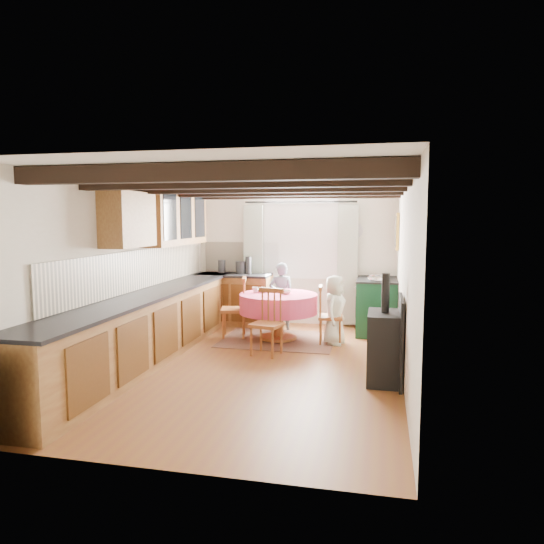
% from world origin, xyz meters
% --- Properties ---
extents(floor, '(3.60, 5.50, 0.00)m').
position_xyz_m(floor, '(0.00, 0.00, 0.00)').
color(floor, brown).
rests_on(floor, ground).
extents(ceiling, '(3.60, 5.50, 0.00)m').
position_xyz_m(ceiling, '(0.00, 0.00, 2.40)').
color(ceiling, white).
rests_on(ceiling, ground).
extents(wall_back, '(3.60, 0.00, 2.40)m').
position_xyz_m(wall_back, '(0.00, 2.75, 1.20)').
color(wall_back, silver).
rests_on(wall_back, ground).
extents(wall_front, '(3.60, 0.00, 2.40)m').
position_xyz_m(wall_front, '(0.00, -2.75, 1.20)').
color(wall_front, silver).
rests_on(wall_front, ground).
extents(wall_left, '(0.00, 5.50, 2.40)m').
position_xyz_m(wall_left, '(-1.80, 0.00, 1.20)').
color(wall_left, silver).
rests_on(wall_left, ground).
extents(wall_right, '(0.00, 5.50, 2.40)m').
position_xyz_m(wall_right, '(1.80, 0.00, 1.20)').
color(wall_right, silver).
rests_on(wall_right, ground).
extents(beam_a, '(3.60, 0.16, 0.16)m').
position_xyz_m(beam_a, '(0.00, -2.00, 2.31)').
color(beam_a, black).
rests_on(beam_a, ceiling).
extents(beam_b, '(3.60, 0.16, 0.16)m').
position_xyz_m(beam_b, '(0.00, -1.00, 2.31)').
color(beam_b, black).
rests_on(beam_b, ceiling).
extents(beam_c, '(3.60, 0.16, 0.16)m').
position_xyz_m(beam_c, '(0.00, 0.00, 2.31)').
color(beam_c, black).
rests_on(beam_c, ceiling).
extents(beam_d, '(3.60, 0.16, 0.16)m').
position_xyz_m(beam_d, '(0.00, 1.00, 2.31)').
color(beam_d, black).
rests_on(beam_d, ceiling).
extents(beam_e, '(3.60, 0.16, 0.16)m').
position_xyz_m(beam_e, '(0.00, 2.00, 2.31)').
color(beam_e, black).
rests_on(beam_e, ceiling).
extents(splash_left, '(0.02, 4.50, 0.55)m').
position_xyz_m(splash_left, '(-1.78, 0.30, 1.20)').
color(splash_left, beige).
rests_on(splash_left, wall_left).
extents(splash_back, '(1.40, 0.02, 0.55)m').
position_xyz_m(splash_back, '(-1.00, 2.73, 1.20)').
color(splash_back, beige).
rests_on(splash_back, wall_back).
extents(base_cabinet_left, '(0.60, 5.30, 0.88)m').
position_xyz_m(base_cabinet_left, '(-1.50, 0.00, 0.44)').
color(base_cabinet_left, olive).
rests_on(base_cabinet_left, floor).
extents(base_cabinet_back, '(1.30, 0.60, 0.88)m').
position_xyz_m(base_cabinet_back, '(-1.05, 2.45, 0.44)').
color(base_cabinet_back, olive).
rests_on(base_cabinet_back, floor).
extents(worktop_left, '(0.64, 5.30, 0.04)m').
position_xyz_m(worktop_left, '(-1.48, 0.00, 0.90)').
color(worktop_left, black).
rests_on(worktop_left, base_cabinet_left).
extents(worktop_back, '(1.30, 0.64, 0.04)m').
position_xyz_m(worktop_back, '(-1.05, 2.43, 0.90)').
color(worktop_back, black).
rests_on(worktop_back, base_cabinet_back).
extents(wall_cabinet_glass, '(0.34, 1.80, 0.90)m').
position_xyz_m(wall_cabinet_glass, '(-1.63, 1.20, 1.95)').
color(wall_cabinet_glass, olive).
rests_on(wall_cabinet_glass, wall_left).
extents(wall_cabinet_solid, '(0.34, 0.90, 0.70)m').
position_xyz_m(wall_cabinet_solid, '(-1.63, -0.30, 1.90)').
color(wall_cabinet_solid, olive).
rests_on(wall_cabinet_solid, wall_left).
extents(window_frame, '(1.34, 0.03, 1.54)m').
position_xyz_m(window_frame, '(0.10, 2.73, 1.60)').
color(window_frame, white).
rests_on(window_frame, wall_back).
extents(window_pane, '(1.20, 0.01, 1.40)m').
position_xyz_m(window_pane, '(0.10, 2.74, 1.60)').
color(window_pane, white).
rests_on(window_pane, wall_back).
extents(curtain_left, '(0.35, 0.10, 2.10)m').
position_xyz_m(curtain_left, '(-0.75, 2.65, 1.10)').
color(curtain_left, '#B4B5B2').
rests_on(curtain_left, wall_back).
extents(curtain_right, '(0.35, 0.10, 2.10)m').
position_xyz_m(curtain_right, '(0.95, 2.65, 1.10)').
color(curtain_right, '#B4B5B2').
rests_on(curtain_right, wall_back).
extents(curtain_rod, '(2.00, 0.03, 0.03)m').
position_xyz_m(curtain_rod, '(0.10, 2.65, 2.20)').
color(curtain_rod, black).
rests_on(curtain_rod, wall_back).
extents(wall_picture, '(0.04, 0.50, 0.60)m').
position_xyz_m(wall_picture, '(1.77, 2.30, 1.70)').
color(wall_picture, gold).
rests_on(wall_picture, wall_right).
extents(wall_plate, '(0.30, 0.02, 0.30)m').
position_xyz_m(wall_plate, '(1.05, 2.72, 1.70)').
color(wall_plate, silver).
rests_on(wall_plate, wall_back).
extents(rug, '(1.75, 1.36, 0.01)m').
position_xyz_m(rug, '(-0.03, 1.43, 0.01)').
color(rug, brown).
rests_on(rug, floor).
extents(dining_table, '(1.22, 1.22, 0.74)m').
position_xyz_m(dining_table, '(-0.03, 1.43, 0.37)').
color(dining_table, '#CE4871').
rests_on(dining_table, floor).
extents(chair_near, '(0.48, 0.50, 0.93)m').
position_xyz_m(chair_near, '(-0.03, 0.56, 0.47)').
color(chair_near, '#974A1B').
rests_on(chair_near, floor).
extents(chair_left, '(0.53, 0.51, 0.98)m').
position_xyz_m(chair_left, '(-0.78, 1.47, 0.49)').
color(chair_left, '#974A1B').
rests_on(chair_left, floor).
extents(chair_right, '(0.43, 0.42, 0.90)m').
position_xyz_m(chair_right, '(0.78, 1.40, 0.45)').
color(chair_right, '#974A1B').
rests_on(chair_right, floor).
extents(aga_range, '(0.66, 1.02, 0.94)m').
position_xyz_m(aga_range, '(1.47, 2.27, 0.47)').
color(aga_range, black).
rests_on(aga_range, floor).
extents(cast_iron_stove, '(0.39, 0.64, 1.29)m').
position_xyz_m(cast_iron_stove, '(1.58, -0.26, 0.64)').
color(cast_iron_stove, black).
rests_on(cast_iron_stove, floor).
extents(child_far, '(0.47, 0.35, 1.17)m').
position_xyz_m(child_far, '(-0.13, 2.14, 0.58)').
color(child_far, slate).
rests_on(child_far, floor).
extents(child_right, '(0.43, 0.57, 1.06)m').
position_xyz_m(child_right, '(0.85, 1.37, 0.53)').
color(child_right, silver).
rests_on(child_right, floor).
extents(bowl_a, '(0.26, 0.26, 0.05)m').
position_xyz_m(bowl_a, '(-0.32, 1.57, 0.76)').
color(bowl_a, silver).
rests_on(bowl_a, dining_table).
extents(bowl_b, '(0.24, 0.24, 0.05)m').
position_xyz_m(bowl_b, '(0.07, 1.47, 0.76)').
color(bowl_b, silver).
rests_on(bowl_b, dining_table).
extents(cup, '(0.13, 0.13, 0.09)m').
position_xyz_m(cup, '(-0.43, 1.50, 0.78)').
color(cup, silver).
rests_on(cup, dining_table).
extents(canister_tall, '(0.14, 0.14, 0.24)m').
position_xyz_m(canister_tall, '(-1.32, 2.52, 1.04)').
color(canister_tall, '#262628').
rests_on(canister_tall, worktop_back).
extents(canister_wide, '(0.20, 0.20, 0.22)m').
position_xyz_m(canister_wide, '(-0.94, 2.47, 1.03)').
color(canister_wide, '#262628').
rests_on(canister_wide, worktop_back).
extents(canister_slim, '(0.11, 0.11, 0.31)m').
position_xyz_m(canister_slim, '(-0.80, 2.45, 1.07)').
color(canister_slim, '#262628').
rests_on(canister_slim, worktop_back).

